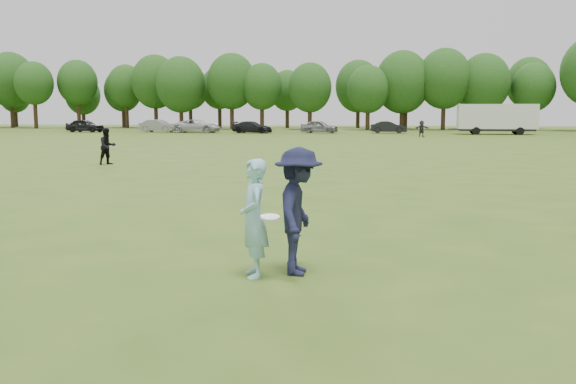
{
  "coord_description": "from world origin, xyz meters",
  "views": [
    {
      "loc": [
        1.7,
        -8.57,
        2.37
      ],
      "look_at": [
        0.06,
        0.97,
        1.1
      ],
      "focal_mm": 38.0,
      "sensor_mm": 36.0,
      "label": 1
    }
  ],
  "objects_px": {
    "thrower": "(254,218)",
    "car_b": "(158,126)",
    "car_e": "(319,127)",
    "cargo_trailer": "(497,118)",
    "car_c": "(197,126)",
    "car_d": "(252,127)",
    "car_a": "(85,126)",
    "player_far_a": "(107,146)",
    "defender": "(298,211)",
    "car_f": "(388,127)",
    "player_far_d": "(422,129)"
  },
  "relations": [
    {
      "from": "thrower",
      "to": "car_b",
      "type": "xyz_separation_m",
      "value": [
        -25.33,
        60.15,
        -0.12
      ]
    },
    {
      "from": "car_e",
      "to": "cargo_trailer",
      "type": "xyz_separation_m",
      "value": [
        19.04,
        -1.05,
        1.05
      ]
    },
    {
      "from": "car_b",
      "to": "car_c",
      "type": "height_order",
      "value": "car_c"
    },
    {
      "from": "car_d",
      "to": "car_c",
      "type": "bearing_deg",
      "value": 96.2
    },
    {
      "from": "car_a",
      "to": "cargo_trailer",
      "type": "height_order",
      "value": "cargo_trailer"
    },
    {
      "from": "player_far_a",
      "to": "car_c",
      "type": "height_order",
      "value": "player_far_a"
    },
    {
      "from": "defender",
      "to": "car_c",
      "type": "xyz_separation_m",
      "value": [
        -20.83,
        58.85,
        -0.18
      ]
    },
    {
      "from": "car_b",
      "to": "car_f",
      "type": "distance_m",
      "value": 26.81
    },
    {
      "from": "thrower",
      "to": "car_d",
      "type": "relative_size",
      "value": 0.37
    },
    {
      "from": "defender",
      "to": "car_d",
      "type": "relative_size",
      "value": 0.41
    },
    {
      "from": "player_far_d",
      "to": "car_b",
      "type": "distance_m",
      "value": 31.28
    },
    {
      "from": "car_d",
      "to": "thrower",
      "type": "bearing_deg",
      "value": -158.99
    },
    {
      "from": "car_a",
      "to": "car_c",
      "type": "bearing_deg",
      "value": -82.74
    },
    {
      "from": "player_far_a",
      "to": "cargo_trailer",
      "type": "bearing_deg",
      "value": 7.11
    },
    {
      "from": "car_a",
      "to": "car_b",
      "type": "relative_size",
      "value": 1.0
    },
    {
      "from": "defender",
      "to": "car_b",
      "type": "bearing_deg",
      "value": 22.11
    },
    {
      "from": "car_f",
      "to": "car_c",
      "type": "bearing_deg",
      "value": 91.78
    },
    {
      "from": "thrower",
      "to": "cargo_trailer",
      "type": "height_order",
      "value": "cargo_trailer"
    },
    {
      "from": "player_far_d",
      "to": "car_d",
      "type": "xyz_separation_m",
      "value": [
        -18.36,
        7.69,
        -0.13
      ]
    },
    {
      "from": "car_b",
      "to": "car_e",
      "type": "relative_size",
      "value": 1.06
    },
    {
      "from": "thrower",
      "to": "car_d",
      "type": "xyz_separation_m",
      "value": [
        -13.71,
        58.92,
        -0.19
      ]
    },
    {
      "from": "thrower",
      "to": "player_far_d",
      "type": "relative_size",
      "value": 1.08
    },
    {
      "from": "thrower",
      "to": "car_b",
      "type": "relative_size",
      "value": 0.38
    },
    {
      "from": "car_a",
      "to": "player_far_a",
      "type": "bearing_deg",
      "value": -144.47
    },
    {
      "from": "thrower",
      "to": "player_far_d",
      "type": "bearing_deg",
      "value": 153.45
    },
    {
      "from": "thrower",
      "to": "car_e",
      "type": "distance_m",
      "value": 60.74
    },
    {
      "from": "car_d",
      "to": "car_f",
      "type": "xyz_separation_m",
      "value": [
        15.16,
        2.28,
        0.01
      ]
    },
    {
      "from": "car_d",
      "to": "cargo_trailer",
      "type": "xyz_separation_m",
      "value": [
        26.47,
        0.45,
        1.11
      ]
    },
    {
      "from": "defender",
      "to": "car_e",
      "type": "height_order",
      "value": "defender"
    },
    {
      "from": "thrower",
      "to": "car_a",
      "type": "relative_size",
      "value": 0.38
    },
    {
      "from": "defender",
      "to": "thrower",
      "type": "bearing_deg",
      "value": 112.21
    },
    {
      "from": "thrower",
      "to": "player_far_d",
      "type": "height_order",
      "value": "thrower"
    },
    {
      "from": "player_far_a",
      "to": "cargo_trailer",
      "type": "height_order",
      "value": "cargo_trailer"
    },
    {
      "from": "player_far_d",
      "to": "cargo_trailer",
      "type": "height_order",
      "value": "cargo_trailer"
    },
    {
      "from": "thrower",
      "to": "cargo_trailer",
      "type": "xyz_separation_m",
      "value": [
        12.77,
        59.37,
        0.92
      ]
    },
    {
      "from": "thrower",
      "to": "car_e",
      "type": "xyz_separation_m",
      "value": [
        -6.27,
        60.42,
        -0.13
      ]
    },
    {
      "from": "player_far_a",
      "to": "car_c",
      "type": "relative_size",
      "value": 0.31
    },
    {
      "from": "car_b",
      "to": "car_f",
      "type": "relative_size",
      "value": 1.1
    },
    {
      "from": "player_far_d",
      "to": "car_c",
      "type": "bearing_deg",
      "value": 139.83
    },
    {
      "from": "car_b",
      "to": "car_c",
      "type": "relative_size",
      "value": 0.82
    },
    {
      "from": "thrower",
      "to": "defender",
      "type": "bearing_deg",
      "value": 92.16
    },
    {
      "from": "player_far_a",
      "to": "car_b",
      "type": "distance_m",
      "value": 45.16
    },
    {
      "from": "defender",
      "to": "player_far_d",
      "type": "distance_m",
      "value": 51.12
    },
    {
      "from": "car_d",
      "to": "car_a",
      "type": "bearing_deg",
      "value": 98.0
    },
    {
      "from": "car_b",
      "to": "car_d",
      "type": "distance_m",
      "value": 11.7
    },
    {
      "from": "car_b",
      "to": "thrower",
      "type": "bearing_deg",
      "value": -150.27
    },
    {
      "from": "defender",
      "to": "player_far_a",
      "type": "height_order",
      "value": "defender"
    },
    {
      "from": "car_b",
      "to": "car_c",
      "type": "distance_m",
      "value": 5.22
    },
    {
      "from": "car_f",
      "to": "cargo_trailer",
      "type": "relative_size",
      "value": 0.45
    },
    {
      "from": "car_e",
      "to": "car_a",
      "type": "bearing_deg",
      "value": 98.16
    }
  ]
}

